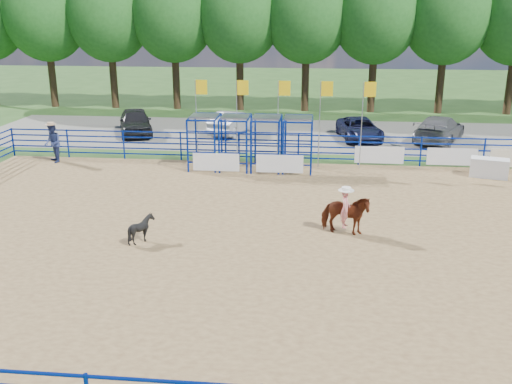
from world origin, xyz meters
TOP-DOWN VIEW (x-y plane):
  - ground at (0.00, 0.00)m, footprint 120.00×120.00m
  - arena_dirt at (0.00, 0.00)m, footprint 30.00×20.00m
  - gravel_strip at (0.00, 17.00)m, footprint 40.00×10.00m
  - announcer_table at (8.83, 8.37)m, footprint 1.80×1.19m
  - horse_and_rider at (1.88, 0.57)m, footprint 1.81×1.09m
  - calf at (-4.84, -0.83)m, footprint 0.98×0.90m
  - spectator_cowboy at (-12.31, 8.94)m, footprint 1.17×1.21m
  - car_a at (-10.28, 16.10)m, footprint 3.33×5.00m
  - car_b at (-4.34, 16.88)m, footprint 2.55×4.56m
  - car_c at (3.45, 15.95)m, footprint 2.83×4.89m
  - car_d at (8.03, 15.80)m, footprint 4.07×5.63m
  - perimeter_fence at (0.00, 0.00)m, footprint 30.10×20.10m
  - chute_assembly at (-1.90, 8.84)m, footprint 19.32×2.41m
  - treeline at (0.00, 26.00)m, footprint 56.40×6.40m

SIDE VIEW (x-z plane):
  - ground at x=0.00m, z-range 0.00..0.00m
  - gravel_strip at x=0.00m, z-range 0.00..0.01m
  - arena_dirt at x=0.00m, z-range 0.00..0.02m
  - announcer_table at x=8.83m, z-range 0.02..0.90m
  - calf at x=-4.84m, z-range 0.02..0.96m
  - car_c at x=3.45m, z-range 0.01..1.29m
  - car_b at x=-4.34m, z-range 0.01..1.43m
  - perimeter_fence at x=0.00m, z-range 0.00..1.50m
  - car_d at x=8.03m, z-range 0.01..1.52m
  - car_a at x=-10.28m, z-range 0.01..1.59m
  - horse_and_rider at x=1.88m, z-range -0.33..2.02m
  - spectator_cowboy at x=-12.31m, z-range 0.02..2.04m
  - chute_assembly at x=-1.90m, z-range -0.84..3.36m
  - treeline at x=0.00m, z-range 1.91..13.15m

